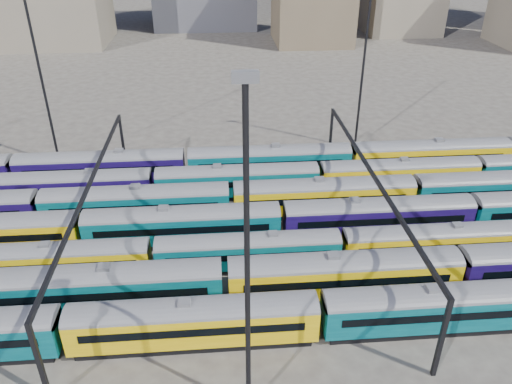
{
  "coord_description": "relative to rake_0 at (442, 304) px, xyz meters",
  "views": [
    {
      "loc": [
        -6.48,
        -46.48,
        32.5
      ],
      "look_at": [
        -2.17,
        5.67,
        3.0
      ],
      "focal_mm": 35.0,
      "sensor_mm": 36.0,
      "label": 1
    }
  ],
  "objects": [
    {
      "name": "rake_4",
      "position": [
        4.81,
        20.0,
        0.11
      ],
      "size": [
        133.5,
        3.25,
        5.49
      ],
      "color": "black",
      "rests_on": "ground"
    },
    {
      "name": "rake_6",
      "position": [
        -0.51,
        30.0,
        0.17
      ],
      "size": [
        135.96,
        3.31,
        5.6
      ],
      "color": "black",
      "rests_on": "ground"
    },
    {
      "name": "rake_3",
      "position": [
        -23.08,
        15.0,
        0.06
      ],
      "size": [
        108.97,
        3.19,
        5.38
      ],
      "color": "black",
      "rests_on": "ground"
    },
    {
      "name": "rake_2",
      "position": [
        -6.5,
        10.0,
        -0.28
      ],
      "size": [
        115.88,
        2.83,
        4.75
      ],
      "color": "black",
      "rests_on": "ground"
    },
    {
      "name": "rake_0",
      "position": [
        0.0,
        0.0,
        0.0
      ],
      "size": [
        149.83,
        3.13,
        5.27
      ],
      "color": "black",
      "rests_on": "ground"
    },
    {
      "name": "rake_1",
      "position": [
        3.79,
        5.0,
        0.13
      ],
      "size": [
        134.37,
        3.27,
        5.53
      ],
      "color": "black",
      "rests_on": "ground"
    },
    {
      "name": "gantry_1",
      "position": [
        -32.36,
        15.0,
        4.02
      ],
      "size": [
        0.35,
        40.35,
        8.03
      ],
      "color": "black",
      "rests_on": "ground"
    },
    {
      "name": "gantry_2",
      "position": [
        -2.36,
        15.0,
        4.02
      ],
      "size": [
        0.35,
        40.35,
        8.03
      ],
      "color": "black",
      "rests_on": "ground"
    },
    {
      "name": "mast_2",
      "position": [
        -17.36,
        -7.0,
        11.2
      ],
      "size": [
        1.4,
        0.5,
        25.6
      ],
      "color": "black",
      "rests_on": "ground"
    },
    {
      "name": "ground",
      "position": [
        -12.36,
        15.0,
        -2.77
      ],
      "size": [
        500.0,
        500.0,
        0.0
      ],
      "primitive_type": "plane",
      "color": "#3E3934",
      "rests_on": "ground"
    },
    {
      "name": "mast_3",
      "position": [
        2.64,
        39.0,
        11.2
      ],
      "size": [
        1.4,
        0.5,
        25.6
      ],
      "color": "black",
      "rests_on": "ground"
    },
    {
      "name": "rake_5",
      "position": [
        -5.94,
        25.0,
        -0.03
      ],
      "size": [
        127.01,
        3.1,
        5.22
      ],
      "color": "black",
      "rests_on": "ground"
    },
    {
      "name": "mast_1",
      "position": [
        -42.36,
        37.0,
        11.2
      ],
      "size": [
        1.4,
        0.5,
        25.6
      ],
      "color": "black",
      "rests_on": "ground"
    }
  ]
}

